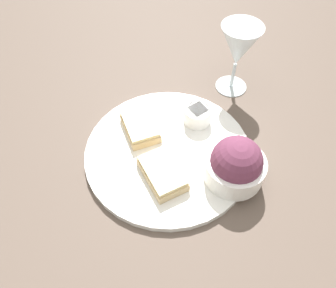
% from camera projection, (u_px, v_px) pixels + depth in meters
% --- Properties ---
extents(ground_plane, '(4.00, 4.00, 0.00)m').
position_uv_depth(ground_plane, '(168.00, 154.00, 0.66)').
color(ground_plane, brown).
extents(dinner_plate, '(0.33, 0.33, 0.01)m').
position_uv_depth(dinner_plate, '(168.00, 152.00, 0.65)').
color(dinner_plate, white).
rests_on(dinner_plate, ground_plane).
extents(salad_bowl, '(0.11, 0.11, 0.09)m').
position_uv_depth(salad_bowl, '(236.00, 164.00, 0.58)').
color(salad_bowl, white).
rests_on(salad_bowl, dinner_plate).
extents(sauce_ramekin, '(0.06, 0.06, 0.04)m').
position_uv_depth(sauce_ramekin, '(197.00, 114.00, 0.68)').
color(sauce_ramekin, white).
rests_on(sauce_ramekin, dinner_plate).
extents(cheese_toast_near, '(0.11, 0.08, 0.03)m').
position_uv_depth(cheese_toast_near, '(162.00, 173.00, 0.60)').
color(cheese_toast_near, '#D1B27F').
rests_on(cheese_toast_near, dinner_plate).
extents(cheese_toast_far, '(0.10, 0.07, 0.03)m').
position_uv_depth(cheese_toast_far, '(140.00, 127.00, 0.67)').
color(cheese_toast_far, '#D1B27F').
rests_on(cheese_toast_far, dinner_plate).
extents(wine_glass, '(0.09, 0.09, 0.16)m').
position_uv_depth(wine_glass, '(239.00, 48.00, 0.69)').
color(wine_glass, silver).
rests_on(wine_glass, ground_plane).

